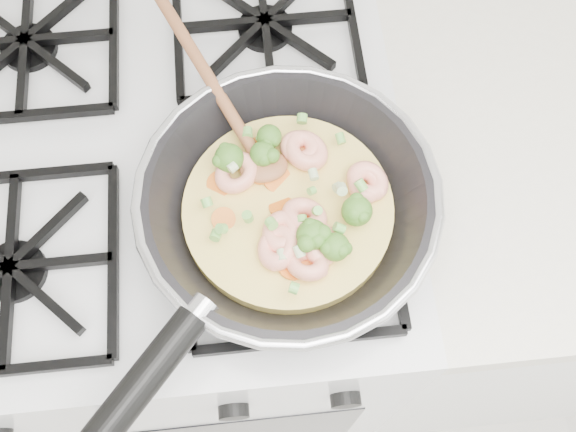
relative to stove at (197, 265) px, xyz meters
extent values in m
cube|color=white|center=(0.00, 0.00, -0.01)|extent=(0.60, 0.60, 0.90)
cube|color=black|center=(0.00, 0.00, 0.45)|extent=(0.56, 0.56, 0.02)
torus|color=silver|center=(0.15, -0.13, 0.52)|extent=(0.32, 0.32, 0.01)
cylinder|color=black|center=(-0.01, -0.31, 0.52)|extent=(0.15, 0.16, 0.03)
cylinder|color=#F4D96A|center=(0.15, -0.13, 0.48)|extent=(0.22, 0.22, 0.02)
ellipsoid|color=#945936|center=(0.13, -0.08, 0.50)|extent=(0.06, 0.06, 0.02)
cylinder|color=#945936|center=(0.07, 0.04, 0.53)|extent=(0.12, 0.23, 0.06)
torus|color=#FFB196|center=(0.14, -0.17, 0.50)|extent=(0.07, 0.06, 0.03)
torus|color=#FFB196|center=(0.24, -0.11, 0.50)|extent=(0.07, 0.07, 0.02)
torus|color=#FFB196|center=(0.18, -0.17, 0.50)|extent=(0.05, 0.05, 0.03)
torus|color=#FFB196|center=(0.10, -0.08, 0.50)|extent=(0.07, 0.07, 0.02)
torus|color=#FFB196|center=(0.18, -0.07, 0.50)|extent=(0.08, 0.07, 0.03)
torus|color=#FFB196|center=(0.14, -0.16, 0.50)|extent=(0.06, 0.06, 0.02)
torus|color=#FFB196|center=(0.23, -0.11, 0.50)|extent=(0.05, 0.04, 0.03)
torus|color=#FFB196|center=(0.17, -0.06, 0.50)|extent=(0.06, 0.06, 0.02)
torus|color=#FFB196|center=(0.16, -0.19, 0.50)|extent=(0.07, 0.07, 0.03)
torus|color=#FFB196|center=(0.17, -0.14, 0.50)|extent=(0.07, 0.07, 0.03)
ellipsoid|color=#4E842B|center=(0.13, -0.07, 0.51)|extent=(0.04, 0.04, 0.03)
ellipsoid|color=#4E842B|center=(0.14, -0.05, 0.51)|extent=(0.03, 0.03, 0.03)
ellipsoid|color=#4E842B|center=(0.22, -0.15, 0.51)|extent=(0.04, 0.04, 0.03)
ellipsoid|color=#4E842B|center=(0.19, -0.18, 0.51)|extent=(0.04, 0.04, 0.03)
ellipsoid|color=#4E842B|center=(0.17, -0.17, 0.52)|extent=(0.04, 0.04, 0.03)
ellipsoid|color=#4E842B|center=(0.09, -0.07, 0.51)|extent=(0.04, 0.04, 0.03)
cylinder|color=orange|center=(0.14, -0.12, 0.50)|extent=(0.03, 0.03, 0.01)
cylinder|color=orange|center=(0.13, -0.17, 0.50)|extent=(0.04, 0.04, 0.00)
cylinder|color=orange|center=(0.14, -0.09, 0.50)|extent=(0.04, 0.04, 0.01)
cylinder|color=orange|center=(0.17, -0.06, 0.50)|extent=(0.04, 0.04, 0.01)
cylinder|color=orange|center=(0.16, -0.14, 0.50)|extent=(0.03, 0.03, 0.00)
cylinder|color=orange|center=(0.08, -0.09, 0.50)|extent=(0.04, 0.04, 0.01)
cylinder|color=orange|center=(0.13, -0.05, 0.50)|extent=(0.03, 0.03, 0.01)
cylinder|color=orange|center=(0.08, -0.13, 0.50)|extent=(0.03, 0.03, 0.01)
cylinder|color=orange|center=(0.13, -0.08, 0.50)|extent=(0.04, 0.04, 0.01)
cylinder|color=orange|center=(0.17, -0.19, 0.50)|extent=(0.03, 0.03, 0.00)
cylinder|color=orange|center=(0.15, -0.19, 0.50)|extent=(0.05, 0.05, 0.01)
cylinder|color=#6EB749|center=(0.11, -0.14, 0.52)|extent=(0.01, 0.01, 0.01)
cylinder|color=#6EB749|center=(0.08, -0.16, 0.51)|extent=(0.01, 0.01, 0.01)
cylinder|color=#6EB749|center=(0.18, -0.12, 0.51)|extent=(0.01, 0.01, 0.01)
cylinder|color=#B7D294|center=(0.16, -0.18, 0.52)|extent=(0.01, 0.01, 0.01)
cylinder|color=#6EB749|center=(0.23, -0.12, 0.52)|extent=(0.01, 0.01, 0.01)
cylinder|color=#6EB749|center=(0.10, -0.08, 0.52)|extent=(0.01, 0.01, 0.01)
cylinder|color=#6EB749|center=(0.18, -0.03, 0.52)|extent=(0.01, 0.01, 0.01)
cylinder|color=#6EB749|center=(0.07, -0.12, 0.51)|extent=(0.01, 0.01, 0.01)
cylinder|color=#B7D294|center=(0.14, -0.19, 0.51)|extent=(0.01, 0.01, 0.01)
cylinder|color=#B7D294|center=(0.18, -0.10, 0.52)|extent=(0.01, 0.01, 0.01)
cylinder|color=#6EB749|center=(0.21, -0.06, 0.51)|extent=(0.01, 0.01, 0.01)
cylinder|color=#B7D294|center=(0.20, -0.12, 0.51)|extent=(0.01, 0.01, 0.01)
cylinder|color=#6EB749|center=(0.08, -0.15, 0.52)|extent=(0.01, 0.01, 0.01)
cylinder|color=#6EB749|center=(0.16, -0.15, 0.52)|extent=(0.01, 0.01, 0.01)
cylinder|color=#6EB749|center=(0.12, -0.04, 0.51)|extent=(0.01, 0.01, 0.01)
cylinder|color=#6EB749|center=(0.18, -0.14, 0.52)|extent=(0.01, 0.01, 0.01)
cylinder|color=#6EB749|center=(0.13, -0.05, 0.51)|extent=(0.01, 0.01, 0.01)
cylinder|color=#B7D294|center=(0.21, -0.12, 0.52)|extent=(0.01, 0.01, 0.01)
cylinder|color=#6EB749|center=(0.20, -0.16, 0.52)|extent=(0.01, 0.01, 0.01)
cylinder|color=#6EB749|center=(0.13, -0.15, 0.52)|extent=(0.01, 0.01, 0.01)
cylinder|color=#B7D294|center=(0.10, -0.09, 0.52)|extent=(0.01, 0.01, 0.01)
cylinder|color=#6EB749|center=(0.15, -0.22, 0.52)|extent=(0.01, 0.01, 0.01)
camera|label=1|loc=(0.12, -0.41, 1.13)|focal=41.54mm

